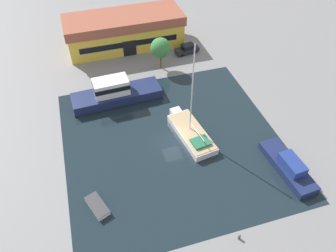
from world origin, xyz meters
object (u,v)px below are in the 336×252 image
(quay_tree_near_building, at_px, (161,48))
(motor_cruiser, at_px, (115,93))
(sailboat_moored, at_px, (191,133))
(parked_car, at_px, (187,49))
(small_dinghy, at_px, (97,206))
(warehouse_building, at_px, (124,30))
(cabin_boat, at_px, (288,166))

(quay_tree_near_building, bearing_deg, motor_cruiser, -144.71)
(sailboat_moored, distance_m, motor_cruiser, 13.77)
(parked_car, relative_size, small_dinghy, 1.22)
(quay_tree_near_building, bearing_deg, sailboat_moored, -91.76)
(motor_cruiser, bearing_deg, small_dinghy, 160.94)
(quay_tree_near_building, xyz_separation_m, parked_car, (5.99, 3.31, -3.12))
(warehouse_building, bearing_deg, quay_tree_near_building, -66.03)
(warehouse_building, bearing_deg, cabin_boat, -70.19)
(warehouse_building, height_order, small_dinghy, warehouse_building)
(quay_tree_near_building, xyz_separation_m, motor_cruiser, (-9.12, -6.46, -2.56))
(motor_cruiser, distance_m, small_dinghy, 19.26)
(motor_cruiser, xyz_separation_m, small_dinghy, (-5.43, -18.44, -1.08))
(sailboat_moored, xyz_separation_m, small_dinghy, (-14.02, -7.71, -0.30))
(warehouse_building, relative_size, parked_car, 4.68)
(parked_car, xyz_separation_m, motor_cruiser, (-15.12, -9.77, 0.56))
(motor_cruiser, relative_size, small_dinghy, 3.68)
(quay_tree_near_building, relative_size, motor_cruiser, 0.41)
(sailboat_moored, relative_size, cabin_boat, 1.55)
(warehouse_building, xyz_separation_m, motor_cruiser, (-4.78, -15.91, -1.62))
(quay_tree_near_building, relative_size, small_dinghy, 1.50)
(quay_tree_near_building, bearing_deg, small_dinghy, -120.30)
(quay_tree_near_building, height_order, parked_car, quay_tree_near_building)
(warehouse_building, height_order, parked_car, warehouse_building)
(parked_car, xyz_separation_m, small_dinghy, (-20.55, -28.21, -0.51))
(warehouse_building, relative_size, quay_tree_near_building, 3.82)
(warehouse_building, bearing_deg, parked_car, -31.40)
(small_dinghy, height_order, cabin_boat, cabin_boat)
(warehouse_building, height_order, quay_tree_near_building, warehouse_building)
(warehouse_building, distance_m, sailboat_moored, 27.01)
(motor_cruiser, bearing_deg, warehouse_building, -19.39)
(warehouse_building, height_order, cabin_boat, warehouse_building)
(sailboat_moored, height_order, cabin_boat, sailboat_moored)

